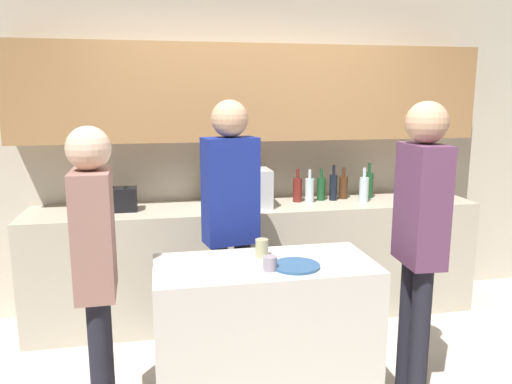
# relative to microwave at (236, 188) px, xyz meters

# --- Properties ---
(back_wall) EXTENTS (6.40, 0.40, 2.70)m
(back_wall) POSITION_rel_microwave_xyz_m (0.17, 0.28, 0.45)
(back_wall) COLOR beige
(back_wall) RESTS_ON ground_plane
(back_counter) EXTENTS (3.60, 0.62, 0.94)m
(back_counter) POSITION_rel_microwave_xyz_m (0.17, 0.01, -0.62)
(back_counter) COLOR #B7AD99
(back_counter) RESTS_ON ground_plane
(kitchen_island) EXTENTS (1.21, 0.57, 0.90)m
(kitchen_island) POSITION_rel_microwave_xyz_m (-0.05, -1.30, -0.64)
(kitchen_island) COLOR beige
(kitchen_island) RESTS_ON ground_plane
(microwave) EXTENTS (0.52, 0.39, 0.30)m
(microwave) POSITION_rel_microwave_xyz_m (0.00, 0.00, 0.00)
(microwave) COLOR #B7BABC
(microwave) RESTS_ON back_counter
(toaster) EXTENTS (0.26, 0.16, 0.18)m
(toaster) POSITION_rel_microwave_xyz_m (-0.91, 0.00, -0.06)
(toaster) COLOR black
(toaster) RESTS_ON back_counter
(potted_plant) EXTENTS (0.14, 0.14, 0.40)m
(potted_plant) POSITION_rel_microwave_xyz_m (1.53, 0.00, 0.05)
(potted_plant) COLOR #333D4C
(potted_plant) RESTS_ON back_counter
(bottle_0) EXTENTS (0.07, 0.07, 0.28)m
(bottle_0) POSITION_rel_microwave_xyz_m (0.52, 0.06, -0.04)
(bottle_0) COLOR maroon
(bottle_0) RESTS_ON back_counter
(bottle_1) EXTENTS (0.07, 0.07, 0.28)m
(bottle_1) POSITION_rel_microwave_xyz_m (0.61, 0.02, -0.04)
(bottle_1) COLOR silver
(bottle_1) RESTS_ON back_counter
(bottle_2) EXTENTS (0.07, 0.07, 0.27)m
(bottle_2) POSITION_rel_microwave_xyz_m (0.74, 0.09, -0.05)
(bottle_2) COLOR #194723
(bottle_2) RESTS_ON back_counter
(bottle_3) EXTENTS (0.07, 0.07, 0.30)m
(bottle_3) POSITION_rel_microwave_xyz_m (0.84, 0.07, -0.03)
(bottle_3) COLOR black
(bottle_3) RESTS_ON back_counter
(bottle_4) EXTENTS (0.07, 0.07, 0.27)m
(bottle_4) POSITION_rel_microwave_xyz_m (0.94, 0.11, -0.05)
(bottle_4) COLOR #472814
(bottle_4) RESTS_ON back_counter
(bottle_5) EXTENTS (0.08, 0.08, 0.29)m
(bottle_5) POSITION_rel_microwave_xyz_m (1.06, -0.05, -0.04)
(bottle_5) COLOR silver
(bottle_5) RESTS_ON back_counter
(bottle_6) EXTENTS (0.08, 0.08, 0.30)m
(bottle_6) POSITION_rel_microwave_xyz_m (1.17, 0.11, -0.03)
(bottle_6) COLOR #194723
(bottle_6) RESTS_ON back_counter
(plate_on_island) EXTENTS (0.26, 0.26, 0.01)m
(plate_on_island) POSITION_rel_microwave_xyz_m (0.10, -1.40, -0.18)
(plate_on_island) COLOR #2D5684
(plate_on_island) RESTS_ON kitchen_island
(cup_0) EXTENTS (0.07, 0.07, 0.10)m
(cup_0) POSITION_rel_microwave_xyz_m (-0.04, -1.19, -0.13)
(cup_0) COLOR tan
(cup_0) RESTS_ON kitchen_island
(cup_1) EXTENTS (0.07, 0.07, 0.08)m
(cup_1) POSITION_rel_microwave_xyz_m (-0.05, -1.42, -0.15)
(cup_1) COLOR gray
(cup_1) RESTS_ON kitchen_island
(person_left) EXTENTS (0.22, 0.35, 1.66)m
(person_left) POSITION_rel_microwave_xyz_m (-0.94, -1.32, -0.10)
(person_left) COLOR black
(person_left) RESTS_ON ground_plane
(person_center) EXTENTS (0.37, 0.25, 1.78)m
(person_center) POSITION_rel_microwave_xyz_m (-0.16, -0.75, -0.01)
(person_center) COLOR black
(person_center) RESTS_ON ground_plane
(person_right) EXTENTS (0.23, 0.35, 1.78)m
(person_right) POSITION_rel_microwave_xyz_m (0.84, -1.36, -0.01)
(person_right) COLOR black
(person_right) RESTS_ON ground_plane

